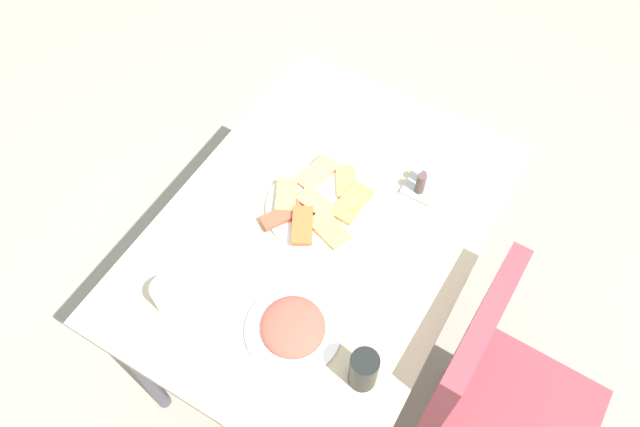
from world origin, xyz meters
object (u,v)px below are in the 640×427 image
(drinking_glass, at_px, (169,295))
(fork, at_px, (214,205))
(salad_plate_greens, at_px, (293,328))
(dining_table, at_px, (320,243))
(pide_platter, at_px, (320,206))
(paper_napkin, at_px, (219,208))
(spoon, at_px, (225,210))
(condiment_caddy, at_px, (422,184))
(soda_can, at_px, (364,370))
(dining_chair, at_px, (492,392))

(drinking_glass, relative_size, fork, 0.52)
(salad_plate_greens, bearing_deg, fork, -117.62)
(salad_plate_greens, relative_size, drinking_glass, 2.71)
(salad_plate_greens, xyz_separation_m, drinking_glass, (0.09, -0.30, 0.03))
(dining_table, bearing_deg, pide_platter, -147.63)
(pide_platter, relative_size, paper_napkin, 2.26)
(paper_napkin, distance_m, spoon, 0.02)
(pide_platter, height_order, condiment_caddy, condiment_caddy)
(soda_can, bearing_deg, fork, -110.74)
(dining_table, height_order, drinking_glass, drinking_glass)
(salad_plate_greens, height_order, spoon, salad_plate_greens)
(soda_can, height_order, fork, soda_can)
(dining_chair, relative_size, spoon, 5.47)
(dining_chair, xyz_separation_m, pide_platter, (-0.14, -0.62, 0.25))
(paper_napkin, distance_m, condiment_caddy, 0.56)
(dining_table, height_order, spoon, spoon)
(drinking_glass, bearing_deg, dining_chair, 110.09)
(drinking_glass, distance_m, spoon, 0.30)
(salad_plate_greens, relative_size, fork, 1.42)
(salad_plate_greens, height_order, soda_can, soda_can)
(soda_can, xyz_separation_m, paper_napkin, (-0.22, -0.56, -0.06))
(paper_napkin, bearing_deg, soda_can, 68.66)
(dining_table, relative_size, spoon, 6.70)
(salad_plate_greens, relative_size, condiment_caddy, 2.58)
(salad_plate_greens, distance_m, soda_can, 0.21)
(salad_plate_greens, bearing_deg, paper_napkin, -118.78)
(pide_platter, bearing_deg, soda_can, 42.09)
(dining_chair, bearing_deg, spoon, -89.97)
(dining_table, xyz_separation_m, fork, (0.09, -0.29, 0.09))
(pide_platter, xyz_separation_m, fork, (0.14, -0.26, -0.01))
(drinking_glass, bearing_deg, salad_plate_greens, 107.02)
(pide_platter, xyz_separation_m, paper_napkin, (0.14, -0.24, -0.01))
(salad_plate_greens, relative_size, soda_can, 1.93)
(spoon, bearing_deg, soda_can, 76.33)
(pide_platter, bearing_deg, dining_table, 32.37)
(salad_plate_greens, bearing_deg, soda_can, 84.13)
(dining_chair, distance_m, drinking_glass, 0.89)
(dining_chair, height_order, fork, dining_chair)
(dining_table, bearing_deg, condiment_caddy, 144.24)
(spoon, bearing_deg, fork, -81.68)
(condiment_caddy, bearing_deg, soda_can, 11.32)
(pide_platter, xyz_separation_m, soda_can, (0.36, 0.32, 0.05))
(drinking_glass, distance_m, condiment_caddy, 0.74)
(paper_napkin, height_order, spoon, spoon)
(salad_plate_greens, bearing_deg, dining_chair, 111.88)
(paper_napkin, xyz_separation_m, spoon, (0.00, 0.02, 0.00))
(dining_chair, distance_m, condiment_caddy, 0.59)
(dining_chair, xyz_separation_m, condiment_caddy, (-0.34, -0.41, 0.27))
(dining_table, height_order, dining_chair, dining_chair)
(salad_plate_greens, relative_size, spoon, 1.42)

